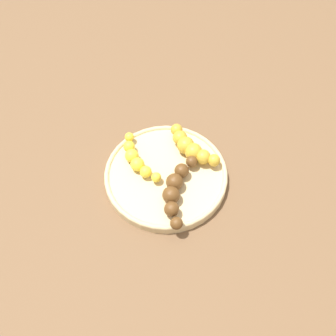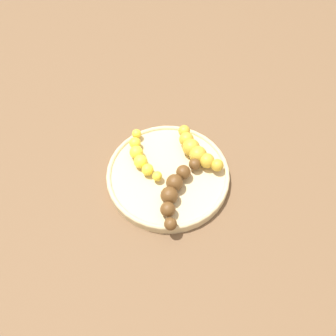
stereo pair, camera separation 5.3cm
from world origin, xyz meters
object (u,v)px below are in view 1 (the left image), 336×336
at_px(banana_yellow, 139,159).
at_px(banana_overripe, 178,189).
at_px(fruit_bowl, 168,175).
at_px(banana_spotted, 193,147).

distance_m(banana_yellow, banana_overripe, 0.11).
height_order(banana_yellow, banana_overripe, banana_overripe).
height_order(fruit_bowl, banana_overripe, banana_overripe).
xyz_separation_m(banana_yellow, banana_spotted, (0.11, 0.03, 0.00)).
bearing_deg(banana_yellow, fruit_bowl, 126.96).
xyz_separation_m(banana_yellow, banana_overripe, (0.08, -0.08, 0.00)).
relative_size(fruit_bowl, banana_spotted, 2.36).
bearing_deg(banana_spotted, banana_yellow, -29.53).
distance_m(fruit_bowl, banana_yellow, 0.07).
bearing_deg(banana_yellow, banana_overripe, 107.22).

